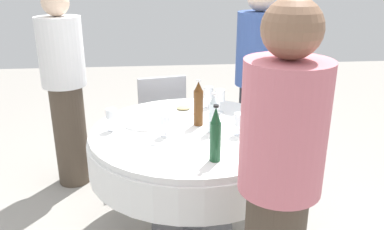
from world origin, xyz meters
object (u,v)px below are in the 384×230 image
object	(u,v)px
wine_glass_mid	(165,121)
plate_mid	(144,123)
dining_table	(192,151)
chair_rear	(160,114)
person_east	(256,83)
wine_glass_south	(209,93)
plate_inner	(183,110)
bottle_dark_green_north	(215,135)
bottle_clear_east	(213,114)
person_north	(65,88)
wine_glass_rear	(111,115)
bottle_brown_far	(198,104)
wine_glass_front	(220,96)
person_far	(279,187)
wine_glass_near	(239,120)

from	to	relation	value
wine_glass_mid	plate_mid	bearing A→B (deg)	-57.13
dining_table	chair_rear	bearing A→B (deg)	-78.35
dining_table	chair_rear	size ratio (longest dim) A/B	1.51
wine_glass_mid	person_east	size ratio (longest dim) A/B	0.08
wine_glass_south	plate_inner	size ratio (longest dim) A/B	0.71
bottle_dark_green_north	bottle_clear_east	xyz separation A→B (m)	(-0.05, -0.39, -0.03)
person_north	bottle_clear_east	bearing A→B (deg)	-88.33
person_east	person_north	bearing A→B (deg)	-142.06
bottle_clear_east	chair_rear	distance (m)	1.08
person_east	plate_inner	bearing A→B (deg)	-110.35
wine_glass_mid	bottle_dark_green_north	bearing A→B (deg)	125.19
person_east	bottle_dark_green_north	bearing A→B (deg)	-73.81
dining_table	chair_rear	distance (m)	0.94
bottle_dark_green_north	plate_mid	bearing A→B (deg)	-55.65
dining_table	wine_glass_rear	distance (m)	0.56
plate_mid	dining_table	bearing A→B (deg)	158.90
plate_mid	bottle_clear_east	bearing A→B (deg)	158.44
wine_glass_south	person_north	bearing A→B (deg)	-16.61
bottle_dark_green_north	chair_rear	xyz separation A→B (m)	(0.27, -1.36, -0.37)
dining_table	bottle_clear_east	distance (m)	0.30
dining_table	plate_mid	distance (m)	0.36
bottle_brown_far	bottle_dark_green_north	size ratio (longest dim) A/B	0.98
bottle_brown_far	wine_glass_mid	size ratio (longest dim) A/B	2.26
wine_glass_south	plate_mid	distance (m)	0.57
wine_glass_south	plate_mid	size ratio (longest dim) A/B	0.59
plate_inner	wine_glass_south	bearing A→B (deg)	-157.87
wine_glass_mid	person_north	xyz separation A→B (m)	(0.76, -0.84, -0.01)
wine_glass_south	wine_glass_front	world-z (taller)	wine_glass_front
plate_mid	person_east	xyz separation A→B (m)	(-0.89, -0.58, 0.09)
wine_glass_mid	chair_rear	world-z (taller)	wine_glass_mid
chair_rear	dining_table	bearing A→B (deg)	-90.00
wine_glass_front	person_far	distance (m)	1.21
person_east	chair_rear	xyz separation A→B (m)	(0.77, -0.23, -0.32)
wine_glass_front	wine_glass_mid	size ratio (longest dim) A/B	1.25
wine_glass_near	plate_inner	bearing A→B (deg)	-56.30
wine_glass_near	chair_rear	world-z (taller)	wine_glass_near
wine_glass_rear	chair_rear	bearing A→B (deg)	-109.41
wine_glass_rear	wine_glass_mid	xyz separation A→B (m)	(-0.33, 0.12, -0.01)
bottle_clear_east	wine_glass_near	xyz separation A→B (m)	(-0.15, 0.06, -0.03)
dining_table	bottle_dark_green_north	xyz separation A→B (m)	(-0.08, 0.44, 0.30)
plate_inner	plate_mid	bearing A→B (deg)	39.89
dining_table	bottle_brown_far	xyz separation A→B (m)	(-0.05, -0.07, 0.29)
wine_glass_rear	bottle_dark_green_north	bearing A→B (deg)	140.64
dining_table	plate_mid	xyz separation A→B (m)	(0.30, -0.12, 0.16)
wine_glass_south	wine_glass_mid	size ratio (longest dim) A/B	1.13
wine_glass_rear	chair_rear	size ratio (longest dim) A/B	0.16
plate_mid	person_far	bearing A→B (deg)	119.25
wine_glass_south	bottle_dark_green_north	bearing A→B (deg)	84.58
wine_glass_mid	person_north	bearing A→B (deg)	-47.81
wine_glass_mid	plate_mid	distance (m)	0.26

